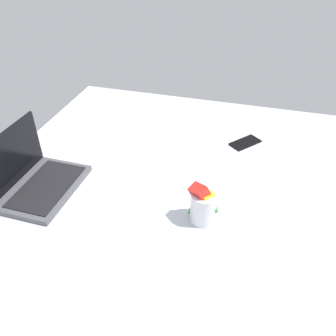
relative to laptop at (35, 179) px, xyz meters
The scene contains 4 objects.
bed_mattress 48.50cm from the laptop, 87.72° to the right, with size 180.00×140.00×18.00cm, color #B7BCC6.
laptop is the anchor object (origin of this frame).
snack_cup 63.24cm from the laptop, 89.15° to the right, with size 10.06×10.85×15.02cm.
cell_phone 89.79cm from the laptop, 53.79° to the right, with size 6.80×14.00×0.80cm, color black.
Camera 1 is at (-87.44, -28.72, 103.50)cm, focal length 37.84 mm.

